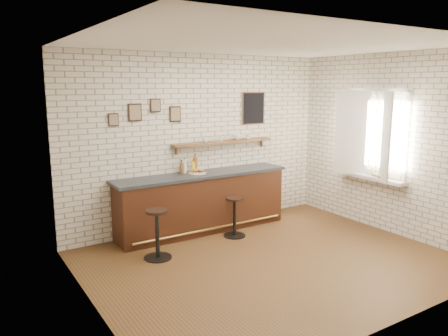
% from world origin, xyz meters
% --- Properties ---
extents(ground, '(5.00, 5.00, 0.00)m').
position_xyz_m(ground, '(0.00, 0.00, 0.00)').
color(ground, brown).
rests_on(ground, ground).
extents(bar_counter, '(3.10, 0.65, 1.01)m').
position_xyz_m(bar_counter, '(-0.15, 1.70, 0.51)').
color(bar_counter, '#3F1E10').
rests_on(bar_counter, ground).
extents(sandwich_plate, '(0.28, 0.28, 0.01)m').
position_xyz_m(sandwich_plate, '(-0.23, 1.73, 1.02)').
color(sandwich_plate, white).
rests_on(sandwich_plate, bar_counter).
extents(ciabatta_sandwich, '(0.22, 0.16, 0.07)m').
position_xyz_m(ciabatta_sandwich, '(-0.22, 1.73, 1.05)').
color(ciabatta_sandwich, tan).
rests_on(ciabatta_sandwich, sandwich_plate).
extents(potato_chips, '(0.26, 0.19, 0.00)m').
position_xyz_m(potato_chips, '(-0.24, 1.73, 1.02)').
color(potato_chips, '#EAB952').
rests_on(potato_chips, sandwich_plate).
extents(bitters_bottle_brown, '(0.07, 0.07, 0.23)m').
position_xyz_m(bitters_bottle_brown, '(-0.45, 1.87, 1.10)').
color(bitters_bottle_brown, brown).
rests_on(bitters_bottle_brown, bar_counter).
extents(bitters_bottle_white, '(0.07, 0.07, 0.26)m').
position_xyz_m(bitters_bottle_white, '(-0.40, 1.87, 1.11)').
color(bitters_bottle_white, silver).
rests_on(bitters_bottle_white, bar_counter).
extents(bitters_bottle_amber, '(0.08, 0.08, 0.31)m').
position_xyz_m(bitters_bottle_amber, '(-0.19, 1.87, 1.14)').
color(bitters_bottle_amber, '#A5511A').
rests_on(bitters_bottle_amber, bar_counter).
extents(condiment_bottle_yellow, '(0.07, 0.07, 0.21)m').
position_xyz_m(condiment_bottle_yellow, '(-0.23, 1.87, 1.10)').
color(condiment_bottle_yellow, yellow).
rests_on(condiment_bottle_yellow, bar_counter).
extents(bar_stool_left, '(0.40, 0.40, 0.73)m').
position_xyz_m(bar_stool_left, '(-1.31, 0.98, 0.39)').
color(bar_stool_left, black).
rests_on(bar_stool_left, ground).
extents(bar_stool_right, '(0.37, 0.37, 0.66)m').
position_xyz_m(bar_stool_right, '(0.15, 1.17, 0.35)').
color(bar_stool_right, black).
rests_on(bar_stool_right, ground).
extents(wall_shelf, '(2.00, 0.18, 0.18)m').
position_xyz_m(wall_shelf, '(0.40, 1.90, 1.48)').
color(wall_shelf, brown).
rests_on(wall_shelf, ground).
extents(shelf_cup_a, '(0.15, 0.15, 0.09)m').
position_xyz_m(shelf_cup_a, '(0.03, 1.90, 1.54)').
color(shelf_cup_a, white).
rests_on(shelf_cup_a, wall_shelf).
extents(shelf_cup_b, '(0.13, 0.13, 0.09)m').
position_xyz_m(shelf_cup_b, '(0.36, 1.90, 1.54)').
color(shelf_cup_b, white).
rests_on(shelf_cup_b, wall_shelf).
extents(shelf_cup_c, '(0.17, 0.17, 0.10)m').
position_xyz_m(shelf_cup_c, '(0.69, 1.90, 1.55)').
color(shelf_cup_c, white).
rests_on(shelf_cup_c, wall_shelf).
extents(shelf_cup_d, '(0.09, 0.09, 0.09)m').
position_xyz_m(shelf_cup_d, '(0.93, 1.90, 1.54)').
color(shelf_cup_d, white).
rests_on(shelf_cup_d, wall_shelf).
extents(back_wall_decor, '(2.96, 0.02, 0.56)m').
position_xyz_m(back_wall_decor, '(0.23, 1.98, 2.05)').
color(back_wall_decor, black).
rests_on(back_wall_decor, ground).
extents(window_sill, '(0.20, 1.35, 0.06)m').
position_xyz_m(window_sill, '(2.40, 0.30, 0.90)').
color(window_sill, white).
rests_on(window_sill, ground).
extents(casement_window, '(0.40, 1.30, 1.56)m').
position_xyz_m(casement_window, '(2.36, 0.30, 1.65)').
color(casement_window, white).
rests_on(casement_window, ground).
extents(book_lower, '(0.21, 0.25, 0.02)m').
position_xyz_m(book_lower, '(2.38, 0.20, 0.94)').
color(book_lower, tan).
rests_on(book_lower, window_sill).
extents(book_upper, '(0.23, 0.26, 0.02)m').
position_xyz_m(book_upper, '(2.38, 0.18, 0.96)').
color(book_upper, tan).
rests_on(book_upper, book_lower).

